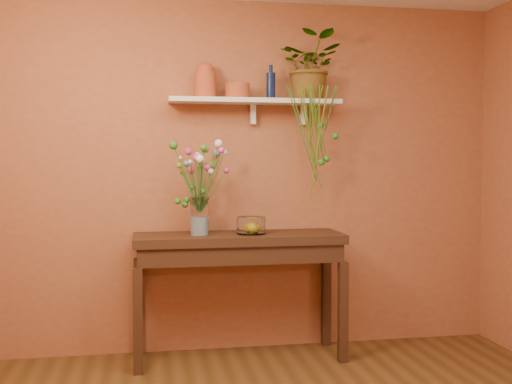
{
  "coord_description": "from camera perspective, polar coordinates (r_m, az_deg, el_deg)",
  "views": [
    {
      "loc": [
        -0.77,
        -2.76,
        1.48
      ],
      "look_at": [
        0.0,
        1.55,
        1.25
      ],
      "focal_mm": 43.44,
      "sensor_mm": 36.0,
      "label": 1
    }
  ],
  "objects": [
    {
      "name": "glass_vase",
      "position": [
        4.52,
        -5.22,
        -2.46
      ],
      "size": [
        0.13,
        0.13,
        0.28
      ],
      "color": "white",
      "rests_on": "sideboard"
    },
    {
      "name": "blue_bottle",
      "position": [
        4.75,
        1.38,
        9.8
      ],
      "size": [
        0.09,
        0.09,
        0.26
      ],
      "color": "#0B183E",
      "rests_on": "wall_shelf"
    },
    {
      "name": "bouquet",
      "position": [
        4.48,
        -5.3,
        2.24
      ],
      "size": [
        0.44,
        0.55,
        0.53
      ],
      "color": "#386B28",
      "rests_on": "glass_vase"
    },
    {
      "name": "carton",
      "position": [
        4.52,
        -5.17,
        -3.18
      ],
      "size": [
        0.08,
        0.07,
        0.12
      ],
      "primitive_type": "cube",
      "rotation": [
        0.0,
        0.0,
        0.44
      ],
      "color": "teal",
      "rests_on": "sideboard"
    },
    {
      "name": "plant_fronds",
      "position": [
        4.67,
        5.88,
        5.2
      ],
      "size": [
        0.42,
        0.3,
        0.85
      ],
      "color": "#2F7221",
      "rests_on": "wall_shelf"
    },
    {
      "name": "sideboard",
      "position": [
        4.59,
        -1.59,
        -5.55
      ],
      "size": [
        1.54,
        0.49,
        0.93
      ],
      "color": "#3B2215",
      "rests_on": "ground"
    },
    {
      "name": "glass_bowl",
      "position": [
        4.55,
        -0.46,
        -3.16
      ],
      "size": [
        0.21,
        0.21,
        0.13
      ],
      "color": "white",
      "rests_on": "sideboard"
    },
    {
      "name": "terracotta_pot",
      "position": [
        4.7,
        -1.73,
        9.27
      ],
      "size": [
        0.23,
        0.23,
        0.11
      ],
      "primitive_type": "cylinder",
      "rotation": [
        0.0,
        0.0,
        0.32
      ],
      "color": "#BE4E26",
      "rests_on": "wall_shelf"
    },
    {
      "name": "spider_plant",
      "position": [
        4.86,
        5.13,
        11.43
      ],
      "size": [
        0.58,
        0.55,
        0.51
      ],
      "primitive_type": "imported",
      "rotation": [
        0.0,
        0.0,
        -0.4
      ],
      "color": "#2F7221",
      "rests_on": "wall_shelf"
    },
    {
      "name": "room",
      "position": [
        2.87,
        5.46,
        0.4
      ],
      "size": [
        4.04,
        4.04,
        2.7
      ],
      "color": "brown",
      "rests_on": "ground"
    },
    {
      "name": "lemon",
      "position": [
        4.57,
        -0.4,
        -3.28
      ],
      "size": [
        0.08,
        0.08,
        0.08
      ],
      "primitive_type": "sphere",
      "color": "yellow",
      "rests_on": "glass_bowl"
    },
    {
      "name": "terracotta_jug",
      "position": [
        4.68,
        -4.68,
        10.17
      ],
      "size": [
        0.17,
        0.17,
        0.26
      ],
      "color": "#BE4E26",
      "rests_on": "wall_shelf"
    },
    {
      "name": "wall_shelf",
      "position": [
        4.73,
        0.03,
        8.29
      ],
      "size": [
        1.3,
        0.24,
        0.19
      ],
      "color": "white",
      "rests_on": "room"
    }
  ]
}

